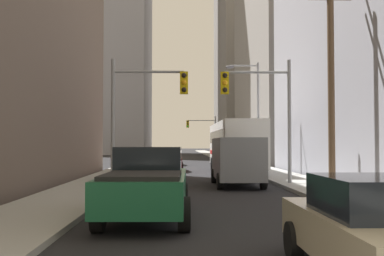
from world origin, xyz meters
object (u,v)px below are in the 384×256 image
object	(u,v)px
city_bus	(235,145)
traffic_signal_near_left	(146,100)
cargo_van_grey	(237,159)
sedan_red	(170,161)
sedan_beige	(377,228)
sedan_white	(163,167)
sedan_black	(170,157)
traffic_signal_near_right	(260,101)
traffic_signal_far_right	(203,130)
pickup_truck_green	(147,183)

from	to	relation	value
city_bus	traffic_signal_near_left	xyz separation A→B (m)	(-5.33, -9.25, 2.11)
cargo_van_grey	sedan_red	distance (m)	12.27
sedan_red	traffic_signal_near_left	world-z (taller)	traffic_signal_near_left
sedan_beige	sedan_white	bearing A→B (deg)	101.96
cargo_van_grey	sedan_black	world-z (taller)	cargo_van_grey
traffic_signal_near_right	sedan_black	bearing A→B (deg)	102.32
cargo_van_grey	traffic_signal_far_right	xyz separation A→B (m)	(0.67, 44.41, 2.78)
sedan_white	traffic_signal_near_left	bearing A→B (deg)	-106.35
cargo_van_grey	sedan_black	distance (m)	21.64
sedan_black	sedan_red	bearing A→B (deg)	-89.12
cargo_van_grey	sedan_white	xyz separation A→B (m)	(-3.58, 2.46, -0.52)
traffic_signal_far_right	sedan_beige	bearing A→B (deg)	-90.53
sedan_red	sedan_black	distance (m)	9.56
pickup_truck_green	sedan_black	size ratio (longest dim) A/B	1.29
city_bus	sedan_red	distance (m)	5.25
sedan_beige	traffic_signal_far_right	distance (m)	59.52
city_bus	sedan_black	bearing A→B (deg)	110.72
cargo_van_grey	sedan_black	bearing A→B (deg)	99.47
city_bus	sedan_beige	bearing A→B (deg)	-92.12
traffic_signal_near_left	sedan_black	bearing A→B (deg)	88.00
sedan_white	sedan_black	distance (m)	18.88
city_bus	traffic_signal_near_left	distance (m)	10.88
sedan_beige	traffic_signal_far_right	bearing A→B (deg)	89.47
city_bus	cargo_van_grey	world-z (taller)	city_bus
city_bus	sedan_white	size ratio (longest dim) A/B	2.71
traffic_signal_near_left	traffic_signal_far_right	size ratio (longest dim) A/B	1.00
sedan_red	traffic_signal_far_right	bearing A→B (deg)	82.86
city_bus	pickup_truck_green	xyz separation A→B (m)	(-4.59, -18.58, -1.00)
sedan_white	traffic_signal_far_right	bearing A→B (deg)	84.21
cargo_van_grey	sedan_beige	distance (m)	15.03
sedan_black	traffic_signal_near_left	xyz separation A→B (m)	(-0.75, -21.36, 3.26)
pickup_truck_green	traffic_signal_near_right	world-z (taller)	traffic_signal_near_right
pickup_truck_green	cargo_van_grey	xyz separation A→B (m)	(3.57, 9.35, 0.35)
sedan_black	traffic_signal_near_left	bearing A→B (deg)	-92.00
sedan_beige	sedan_black	size ratio (longest dim) A/B	1.00
traffic_signal_far_right	sedan_black	bearing A→B (deg)	-100.39
sedan_beige	traffic_signal_near_left	distance (m)	15.97
city_bus	sedan_white	bearing A→B (deg)	-124.21
city_bus	sedan_black	xyz separation A→B (m)	(-4.58, 12.11, -1.16)
pickup_truck_green	cargo_van_grey	distance (m)	10.01
pickup_truck_green	sedan_beige	bearing A→B (deg)	-56.93
sedan_red	traffic_signal_near_left	bearing A→B (deg)	-94.33
traffic_signal_near_left	sedan_beige	bearing A→B (deg)	-73.54
sedan_beige	sedan_black	xyz separation A→B (m)	(-3.68, 36.36, 0.00)
traffic_signal_far_right	traffic_signal_near_right	bearing A→B (deg)	-89.44
sedan_white	sedan_beige	bearing A→B (deg)	-78.04
city_bus	cargo_van_grey	size ratio (longest dim) A/B	2.20
sedan_black	traffic_signal_near_right	world-z (taller)	traffic_signal_near_right
cargo_van_grey	traffic_signal_near_right	size ratio (longest dim) A/B	0.87
cargo_van_grey	sedan_red	bearing A→B (deg)	106.17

